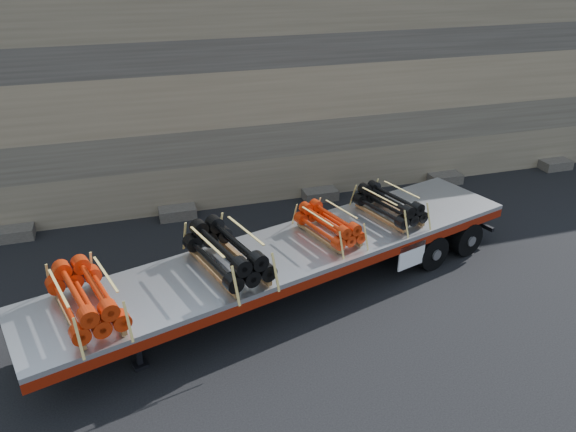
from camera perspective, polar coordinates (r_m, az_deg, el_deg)
name	(u,v)px	position (r m, az deg, el deg)	size (l,w,h in m)	color
ground	(309,277)	(15.45, 2.20, -6.17)	(120.00, 120.00, 0.00)	black
rock_wall	(250,93)	(19.85, -3.87, 12.35)	(44.00, 3.00, 7.00)	#7A6B54
trailer	(290,271)	(14.44, 0.22, -5.62)	(13.19, 2.54, 1.32)	silver
bundle_front	(86,298)	(12.28, -19.85, -7.88)	(1.14, 2.27, 0.81)	red
bundle_midfront	(228,253)	(13.13, -6.16, -3.78)	(1.21, 2.42, 0.86)	black
bundle_midrear	(329,225)	(14.55, 4.18, -0.91)	(0.94, 1.87, 0.66)	red
bundle_rear	(389,205)	(15.79, 10.27, 1.08)	(1.00, 1.99, 0.71)	black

